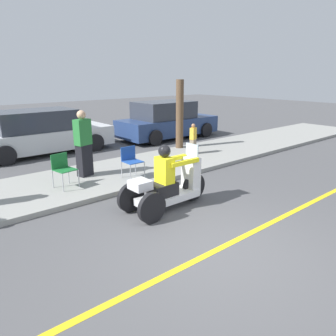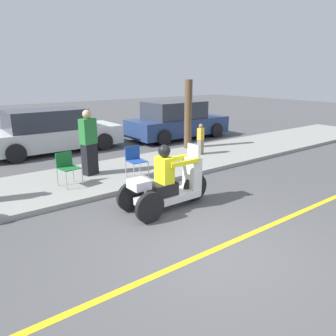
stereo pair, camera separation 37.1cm
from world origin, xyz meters
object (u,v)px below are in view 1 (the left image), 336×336
at_px(folding_chair_set_back, 131,159).
at_px(spectator_near_curb, 193,139).
at_px(motorcycle_trike, 168,186).
at_px(folding_chair_curbside, 63,167).
at_px(parked_car_lot_left, 167,121).
at_px(tree_trunk, 180,114).
at_px(spectator_mid_group, 83,145).
at_px(parked_car_lot_center, 41,133).

bearing_deg(folding_chair_set_back, spectator_near_curb, 14.85).
bearing_deg(folding_chair_set_back, motorcycle_trike, -101.84).
bearing_deg(folding_chair_curbside, motorcycle_trike, -62.69).
height_order(folding_chair_curbside, parked_car_lot_left, parked_car_lot_left).
relative_size(motorcycle_trike, tree_trunk, 0.85).
distance_m(folding_chair_curbside, tree_trunk, 5.41).
relative_size(spectator_mid_group, parked_car_lot_left, 0.39).
bearing_deg(motorcycle_trike, spectator_near_curb, 38.86).
relative_size(motorcycle_trike, folding_chair_set_back, 2.58).
distance_m(spectator_mid_group, tree_trunk, 4.46).
relative_size(folding_chair_curbside, tree_trunk, 0.33).
bearing_deg(tree_trunk, spectator_near_curb, -106.72).
bearing_deg(parked_car_lot_center, folding_chair_curbside, -103.73).
xyz_separation_m(spectator_near_curb, folding_chair_set_back, (-3.14, -0.83, -0.00)).
bearing_deg(tree_trunk, folding_chair_set_back, -151.53).
relative_size(motorcycle_trike, parked_car_lot_center, 0.44).
bearing_deg(parked_car_lot_center, spectator_mid_group, -93.70).
bearing_deg(spectator_near_curb, spectator_mid_group, 178.78).
xyz_separation_m(folding_chair_set_back, parked_car_lot_center, (-0.63, 4.83, 0.12)).
xyz_separation_m(folding_chair_set_back, tree_trunk, (3.46, 1.87, 0.74)).
xyz_separation_m(spectator_near_curb, folding_chair_curbside, (-4.85, -0.41, -0.00)).
distance_m(folding_chair_set_back, tree_trunk, 4.00).
bearing_deg(parked_car_lot_center, motorcycle_trike, -88.33).
xyz_separation_m(motorcycle_trike, spectator_near_curb, (3.57, 2.88, 0.12)).
height_order(parked_car_lot_center, parked_car_lot_left, parked_car_lot_left).
distance_m(spectator_near_curb, parked_car_lot_center, 5.50).
relative_size(spectator_mid_group, folding_chair_set_back, 2.17).
height_order(motorcycle_trike, folding_chair_set_back, motorcycle_trike).
distance_m(motorcycle_trike, parked_car_lot_left, 8.03).
bearing_deg(spectator_mid_group, parked_car_lot_center, 86.30).
bearing_deg(parked_car_lot_left, motorcycle_trike, -129.92).
distance_m(parked_car_lot_center, tree_trunk, 5.08).
relative_size(parked_car_lot_left, tree_trunk, 1.83).
bearing_deg(motorcycle_trike, tree_trunk, 45.25).
bearing_deg(motorcycle_trike, parked_car_lot_center, 91.67).
relative_size(folding_chair_set_back, folding_chair_curbside, 1.00).
relative_size(spectator_mid_group, tree_trunk, 0.71).
distance_m(spectator_mid_group, folding_chair_set_back, 1.32).
relative_size(folding_chair_curbside, parked_car_lot_center, 0.17).
xyz_separation_m(spectator_mid_group, folding_chair_set_back, (0.88, -0.92, -0.35)).
relative_size(spectator_near_curb, parked_car_lot_center, 0.22).
height_order(spectator_near_curb, folding_chair_set_back, spectator_near_curb).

